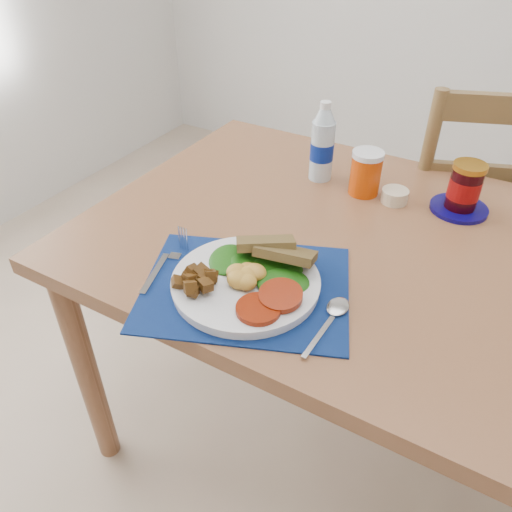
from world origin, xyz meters
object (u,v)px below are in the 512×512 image
at_px(chair_far, 473,201).
at_px(breakfast_plate, 242,279).
at_px(water_bottle, 322,146).
at_px(juice_glass, 365,174).
at_px(jam_on_saucer, 464,190).

xyz_separation_m(chair_far, breakfast_plate, (-0.31, -0.88, 0.18)).
bearing_deg(chair_far, breakfast_plate, 49.77).
distance_m(water_bottle, juice_glass, 0.14).
xyz_separation_m(breakfast_plate, water_bottle, (-0.06, 0.50, 0.07)).
relative_size(breakfast_plate, juice_glass, 2.68).
height_order(breakfast_plate, jam_on_saucer, jam_on_saucer).
bearing_deg(breakfast_plate, juice_glass, 56.85).
distance_m(chair_far, water_bottle, 0.58).
distance_m(chair_far, jam_on_saucer, 0.42).
bearing_deg(breakfast_plate, jam_on_saucer, 34.81).
bearing_deg(jam_on_saucer, juice_glass, -171.37).
height_order(breakfast_plate, juice_glass, juice_glass).
bearing_deg(water_bottle, juice_glass, -7.81).
distance_m(chair_far, juice_glass, 0.51).
xyz_separation_m(chair_far, water_bottle, (-0.37, -0.38, 0.25)).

